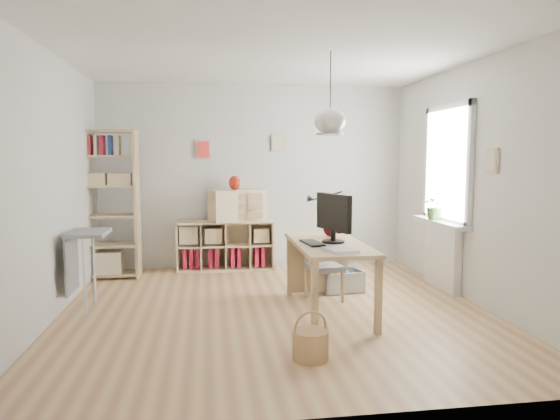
{
  "coord_description": "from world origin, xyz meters",
  "views": [
    {
      "loc": [
        -0.7,
        -5.16,
        1.63
      ],
      "look_at": [
        0.1,
        0.3,
        1.05
      ],
      "focal_mm": 32.0,
      "sensor_mm": 36.0,
      "label": 1
    }
  ],
  "objects": [
    {
      "name": "ground",
      "position": [
        0.0,
        0.0,
        0.0
      ],
      "size": [
        4.5,
        4.5,
        0.0
      ],
      "primitive_type": "plane",
      "color": "tan",
      "rests_on": "ground"
    },
    {
      "name": "room_shell",
      "position": [
        0.55,
        -0.15,
        2.0
      ],
      "size": [
        4.5,
        4.5,
        4.5
      ],
      "color": "silver",
      "rests_on": "ground"
    },
    {
      "name": "window_unit",
      "position": [
        2.23,
        0.6,
        1.55
      ],
      "size": [
        0.07,
        1.16,
        1.46
      ],
      "color": "white",
      "rests_on": "ground"
    },
    {
      "name": "radiator",
      "position": [
        2.19,
        0.6,
        0.4
      ],
      "size": [
        0.1,
        0.8,
        0.8
      ],
      "primitive_type": "cube",
      "color": "white",
      "rests_on": "ground"
    },
    {
      "name": "windowsill",
      "position": [
        2.14,
        0.6,
        0.83
      ],
      "size": [
        0.22,
        1.2,
        0.06
      ],
      "primitive_type": "cube",
      "color": "white",
      "rests_on": "radiator"
    },
    {
      "name": "desk",
      "position": [
        0.55,
        -0.15,
        0.66
      ],
      "size": [
        0.7,
        1.5,
        0.75
      ],
      "color": "tan",
      "rests_on": "ground"
    },
    {
      "name": "cube_shelf",
      "position": [
        -0.47,
        2.08,
        0.3
      ],
      "size": [
        1.4,
        0.38,
        0.72
      ],
      "color": "beige",
      "rests_on": "ground"
    },
    {
      "name": "tall_bookshelf",
      "position": [
        -2.04,
        1.8,
        1.09
      ],
      "size": [
        0.8,
        0.38,
        2.0
      ],
      "color": "tan",
      "rests_on": "ground"
    },
    {
      "name": "side_table",
      "position": [
        -2.04,
        0.35,
        0.67
      ],
      "size": [
        0.4,
        0.55,
        0.85
      ],
      "color": "gray",
      "rests_on": "ground"
    },
    {
      "name": "chair",
      "position": [
        0.6,
        0.34,
        0.42
      ],
      "size": [
        0.42,
        0.42,
        0.74
      ],
      "rotation": [
        0.0,
        0.0,
        0.19
      ],
      "color": "gray",
      "rests_on": "ground"
    },
    {
      "name": "wicker_basket",
      "position": [
        0.11,
        -1.34,
        0.13
      ],
      "size": [
        0.29,
        0.29,
        0.41
      ],
      "rotation": [
        0.0,
        0.0,
        0.27
      ],
      "color": "#AB814D",
      "rests_on": "ground"
    },
    {
      "name": "storage_chest",
      "position": [
        0.9,
        0.69,
        0.17
      ],
      "size": [
        0.57,
        0.62,
        0.53
      ],
      "rotation": [
        0.0,
        0.0,
        0.12
      ],
      "color": "#B3B3AE",
      "rests_on": "ground"
    },
    {
      "name": "monitor",
      "position": [
        0.59,
        -0.17,
        1.04
      ],
      "size": [
        0.24,
        0.57,
        0.51
      ],
      "rotation": [
        0.0,
        0.0,
        0.32
      ],
      "color": "black",
      "rests_on": "desk"
    },
    {
      "name": "keyboard",
      "position": [
        0.36,
        -0.22,
        0.76
      ],
      "size": [
        0.2,
        0.41,
        0.02
      ],
      "primitive_type": "cube",
      "rotation": [
        0.0,
        0.0,
        0.13
      ],
      "color": "black",
      "rests_on": "desk"
    },
    {
      "name": "task_lamp",
      "position": [
        0.61,
        0.39,
        1.07
      ],
      "size": [
        0.44,
        0.16,
        0.47
      ],
      "color": "black",
      "rests_on": "desk"
    },
    {
      "name": "yarn_ball",
      "position": [
        0.67,
        0.24,
        0.83
      ],
      "size": [
        0.17,
        0.17,
        0.17
      ],
      "primitive_type": "sphere",
      "color": "#49090E",
      "rests_on": "desk"
    },
    {
      "name": "paper_tray",
      "position": [
        0.53,
        -0.68,
        0.77
      ],
      "size": [
        0.31,
        0.36,
        0.03
      ],
      "primitive_type": "cube",
      "rotation": [
        0.0,
        0.0,
        0.24
      ],
      "color": "white",
      "rests_on": "desk"
    },
    {
      "name": "drawer_chest",
      "position": [
        -0.27,
        2.04,
        0.94
      ],
      "size": [
        0.86,
        0.6,
        0.45
      ],
      "primitive_type": "cube",
      "rotation": [
        0.0,
        0.0,
        0.34
      ],
      "color": "beige",
      "rests_on": "cube_shelf"
    },
    {
      "name": "red_vase",
      "position": [
        -0.31,
        2.04,
        1.27
      ],
      "size": [
        0.17,
        0.17,
        0.2
      ],
      "primitive_type": "ellipsoid",
      "color": "maroon",
      "rests_on": "drawer_chest"
    },
    {
      "name": "potted_plant",
      "position": [
        2.12,
        0.69,
        1.03
      ],
      "size": [
        0.32,
        0.28,
        0.35
      ],
      "primitive_type": "imported",
      "rotation": [
        0.0,
        0.0,
        -0.04
      ],
      "color": "#325B22",
      "rests_on": "windowsill"
    }
  ]
}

